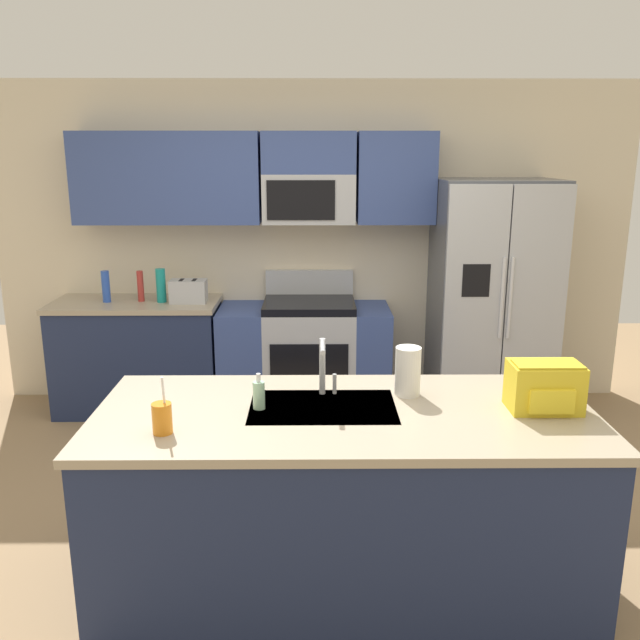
% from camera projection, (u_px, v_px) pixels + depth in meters
% --- Properties ---
extents(ground_plane, '(9.00, 9.00, 0.00)m').
position_uv_depth(ground_plane, '(313.00, 527.00, 3.73)').
color(ground_plane, '#997A56').
rests_on(ground_plane, ground).
extents(kitchen_wall_unit, '(5.20, 0.43, 2.60)m').
position_uv_depth(kitchen_wall_unit, '(295.00, 225.00, 5.38)').
color(kitchen_wall_unit, beige).
rests_on(kitchen_wall_unit, ground).
extents(back_counter, '(1.31, 0.63, 0.90)m').
position_uv_depth(back_counter, '(139.00, 355.00, 5.35)').
color(back_counter, '#1E2A4D').
rests_on(back_counter, ground).
extents(range_oven, '(1.36, 0.61, 1.10)m').
position_uv_depth(range_oven, '(305.00, 356.00, 5.36)').
color(range_oven, '#B7BABF').
rests_on(range_oven, ground).
extents(refrigerator, '(0.90, 0.76, 1.85)m').
position_uv_depth(refrigerator, '(492.00, 299.00, 5.19)').
color(refrigerator, '#4C4F54').
rests_on(refrigerator, ground).
extents(island_counter, '(2.29, 0.99, 0.90)m').
position_uv_depth(island_counter, '(344.00, 498.00, 3.14)').
color(island_counter, '#1E2A4D').
rests_on(island_counter, ground).
extents(toaster, '(0.28, 0.16, 0.18)m').
position_uv_depth(toaster, '(188.00, 291.00, 5.17)').
color(toaster, '#B7BABF').
rests_on(toaster, back_counter).
extents(pepper_mill, '(0.05, 0.05, 0.24)m').
position_uv_depth(pepper_mill, '(141.00, 286.00, 5.21)').
color(pepper_mill, '#B2332D').
rests_on(pepper_mill, back_counter).
extents(bottle_blue, '(0.06, 0.06, 0.25)m').
position_uv_depth(bottle_blue, '(106.00, 287.00, 5.18)').
color(bottle_blue, blue).
rests_on(bottle_blue, back_counter).
extents(bottle_teal, '(0.07, 0.07, 0.26)m').
position_uv_depth(bottle_teal, '(161.00, 285.00, 5.18)').
color(bottle_teal, teal).
rests_on(bottle_teal, back_counter).
extents(sink_faucet, '(0.08, 0.21, 0.28)m').
position_uv_depth(sink_faucet, '(324.00, 363.00, 3.18)').
color(sink_faucet, '#B7BABF').
rests_on(sink_faucet, island_counter).
extents(drink_cup_orange, '(0.08, 0.08, 0.25)m').
position_uv_depth(drink_cup_orange, '(162.00, 418.00, 2.77)').
color(drink_cup_orange, orange).
rests_on(drink_cup_orange, island_counter).
extents(soap_dispenser, '(0.06, 0.06, 0.17)m').
position_uv_depth(soap_dispenser, '(259.00, 395.00, 3.04)').
color(soap_dispenser, '#A5D8B2').
rests_on(soap_dispenser, island_counter).
extents(paper_towel_roll, '(0.12, 0.12, 0.24)m').
position_uv_depth(paper_towel_roll, '(408.00, 371.00, 3.20)').
color(paper_towel_roll, white).
rests_on(paper_towel_roll, island_counter).
extents(backpack, '(0.32, 0.22, 0.23)m').
position_uv_depth(backpack, '(545.00, 386.00, 3.01)').
color(backpack, yellow).
rests_on(backpack, island_counter).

